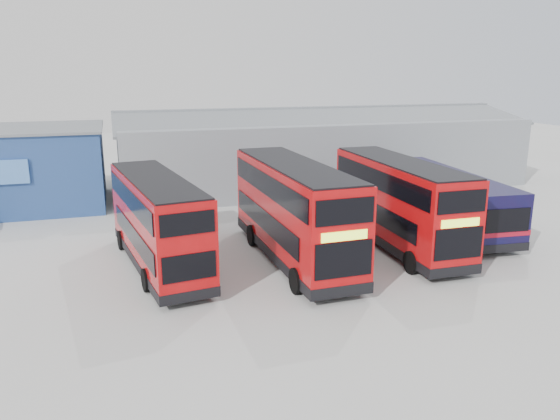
# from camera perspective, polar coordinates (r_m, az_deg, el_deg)

# --- Properties ---
(ground_plane) EXTENTS (120.00, 120.00, 0.00)m
(ground_plane) POSITION_cam_1_polar(r_m,az_deg,el_deg) (22.99, 2.63, -7.79)
(ground_plane) COLOR #AAA9A4
(ground_plane) RESTS_ON ground
(office_block) EXTENTS (12.30, 8.32, 5.12)m
(office_block) POSITION_cam_1_polar(r_m,az_deg,el_deg) (39.09, -26.82, 3.94)
(office_block) COLOR navy
(office_block) RESTS_ON ground
(maintenance_shed) EXTENTS (30.50, 12.00, 5.89)m
(maintenance_shed) POSITION_cam_1_polar(r_m,az_deg,el_deg) (43.24, 3.81, 6.38)
(maintenance_shed) COLOR gray
(maintenance_shed) RESTS_ON ground
(double_decker_left) EXTENTS (3.76, 10.02, 4.14)m
(double_decker_left) POSITION_cam_1_polar(r_m,az_deg,el_deg) (24.79, -12.64, -1.41)
(double_decker_left) COLOR #B90A0D
(double_decker_left) RESTS_ON ground
(double_decker_centre) EXTENTS (3.01, 10.95, 4.60)m
(double_decker_centre) POSITION_cam_1_polar(r_m,az_deg,el_deg) (25.13, 1.46, -0.31)
(double_decker_centre) COLOR #B90A0D
(double_decker_centre) RESTS_ON ground
(double_decker_right) EXTENTS (2.75, 10.42, 4.39)m
(double_decker_right) POSITION_cam_1_polar(r_m,az_deg,el_deg) (27.73, 12.27, 0.56)
(double_decker_right) COLOR #B90A0D
(double_decker_right) RESTS_ON ground
(single_decker_blue) EXTENTS (3.52, 11.58, 3.09)m
(single_decker_blue) POSITION_cam_1_polar(r_m,az_deg,el_deg) (32.15, 16.92, 0.99)
(single_decker_blue) COLOR black
(single_decker_blue) RESTS_ON ground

